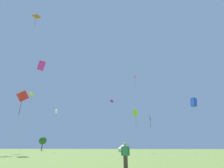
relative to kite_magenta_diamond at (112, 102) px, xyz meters
name	(u,v)px	position (x,y,z in m)	size (l,w,h in m)	color
kite_magenta_diamond	(112,102)	(0.00, 0.00, 0.00)	(3.07, 2.76, 18.47)	#E02DA3
kite_orange_diamond	(36,19)	(-16.30, -27.20, 17.38)	(2.10, 2.06, 36.52)	orange
kite_white_box	(56,112)	(-20.79, -1.88, -3.07)	(2.47, 2.85, 14.88)	white
kite_black_diamond	(150,119)	(13.49, -1.00, -6.74)	(1.04, 3.32, 11.60)	black
kite_blue_box	(194,102)	(25.13, -11.02, -4.04)	(2.95, 2.71, 14.39)	blue
kite_magenta_box	(41,66)	(-17.68, -19.53, 6.96)	(2.92, 3.19, 25.72)	#E02DA3
kite_lime_diamond	(135,114)	(8.82, -6.86, -5.82)	(2.00, 2.07, 13.01)	#99DB2D
kite_red_diamond	(23,97)	(-16.58, -25.74, -4.69)	(2.92, 3.34, 14.09)	red
kite_pink_diamond	(135,81)	(9.15, 0.80, 8.43)	(1.45, 2.15, 28.09)	pink
kite_yellow_parafoil	(32,94)	(-23.11, -14.38, 0.03)	(2.15, 3.57, 17.81)	yellow
person_spectator	(125,157)	(9.33, -46.47, -16.31)	(0.57, 0.28, 1.73)	#473828
festival_tent_center	(123,148)	(3.59, 3.38, -15.76)	(3.88, 3.88, 2.52)	white
tree_distant_left	(43,141)	(-38.32, 19.92, -12.50)	(3.64, 3.64, 6.52)	brown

